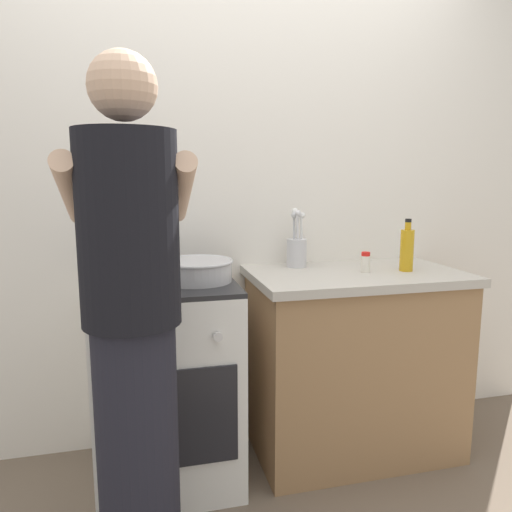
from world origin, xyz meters
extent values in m
plane|color=#6B5B4C|center=(0.00, 0.00, 0.00)|extent=(6.00, 6.00, 0.00)
cube|color=silver|center=(0.20, 0.50, 1.25)|extent=(3.20, 0.10, 2.50)
cube|color=#99724C|center=(0.55, 0.15, 0.43)|extent=(0.96, 0.56, 0.86)
cube|color=#B7B2A8|center=(0.55, 0.15, 0.88)|extent=(1.00, 0.60, 0.04)
cube|color=white|center=(-0.35, 0.15, 0.44)|extent=(0.60, 0.60, 0.88)
cube|color=#232326|center=(-0.35, 0.15, 0.89)|extent=(0.60, 0.60, 0.02)
cube|color=black|center=(-0.35, -0.16, 0.42)|extent=(0.51, 0.01, 0.40)
cylinder|color=silver|center=(-0.53, -0.16, 0.74)|extent=(0.04, 0.01, 0.04)
cylinder|color=silver|center=(-0.35, -0.16, 0.74)|extent=(0.04, 0.01, 0.04)
cylinder|color=silver|center=(-0.17, -0.16, 0.74)|extent=(0.04, 0.01, 0.04)
cylinder|color=#B2B2B7|center=(-0.49, 0.20, 0.96)|extent=(0.21, 0.21, 0.11)
cube|color=black|center=(-0.61, 0.20, 1.00)|extent=(0.04, 0.02, 0.01)
cube|color=black|center=(-0.37, 0.20, 1.00)|extent=(0.04, 0.02, 0.01)
cylinder|color=#B7B7BC|center=(-0.21, 0.12, 0.95)|extent=(0.30, 0.30, 0.09)
torus|color=#B7B7BC|center=(-0.21, 0.12, 0.99)|extent=(0.31, 0.31, 0.01)
cylinder|color=silver|center=(0.31, 0.34, 0.97)|extent=(0.10, 0.10, 0.14)
cylinder|color=silver|center=(0.33, 0.33, 1.04)|extent=(0.03, 0.04, 0.22)
sphere|color=silver|center=(0.33, 0.33, 1.16)|extent=(0.03, 0.03, 0.03)
cylinder|color=white|center=(0.31, 0.37, 1.04)|extent=(0.07, 0.02, 0.24)
sphere|color=white|center=(0.31, 0.37, 1.18)|extent=(0.03, 0.03, 0.03)
cylinder|color=#B7BABF|center=(0.30, 0.34, 1.04)|extent=(0.02, 0.04, 0.22)
sphere|color=#B7BABF|center=(0.30, 0.34, 1.16)|extent=(0.03, 0.03, 0.03)
cylinder|color=silver|center=(0.31, 0.32, 1.04)|extent=(0.03, 0.01, 0.23)
sphere|color=silver|center=(0.31, 0.32, 1.17)|extent=(0.03, 0.03, 0.03)
cylinder|color=silver|center=(0.58, 0.13, 0.94)|extent=(0.04, 0.04, 0.08)
cylinder|color=red|center=(0.58, 0.13, 0.99)|extent=(0.04, 0.04, 0.02)
cylinder|color=gold|center=(0.79, 0.11, 1.00)|extent=(0.06, 0.06, 0.20)
cylinder|color=gold|center=(0.79, 0.11, 1.12)|extent=(0.03, 0.03, 0.04)
cylinder|color=black|center=(0.79, 0.11, 1.14)|extent=(0.03, 0.03, 0.02)
cylinder|color=black|center=(-0.48, -0.43, 0.45)|extent=(0.26, 0.26, 0.90)
cylinder|color=black|center=(-0.48, -0.43, 1.19)|extent=(0.30, 0.30, 0.58)
sphere|color=#D3AA8C|center=(-0.48, -0.43, 1.60)|extent=(0.20, 0.20, 0.20)
cylinder|color=#D3AA8C|center=(-0.65, -0.29, 1.30)|extent=(0.07, 0.41, 0.24)
cylinder|color=#D3AA8C|center=(-0.31, -0.29, 1.30)|extent=(0.07, 0.41, 0.24)
camera|label=1|loc=(-0.46, -1.91, 1.34)|focal=33.78mm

